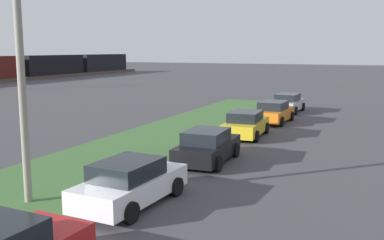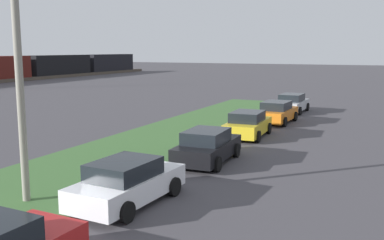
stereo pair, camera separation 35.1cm
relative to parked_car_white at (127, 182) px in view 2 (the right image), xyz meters
name	(u,v)px [view 2 (the right image)]	position (x,y,z in m)	size (l,w,h in m)	color
grass_median	(20,194)	(-0.85, 3.78, -0.66)	(60.00, 6.00, 0.12)	#3D6633
parked_car_white	(127,182)	(0.00, 0.00, 0.00)	(4.40, 2.21, 1.47)	silver
parked_car_black	(207,146)	(5.98, -0.26, 0.00)	(4.37, 2.16, 1.47)	black
parked_car_yellow	(248,124)	(12.24, -0.12, 0.00)	(4.38, 2.18, 1.47)	gold
parked_car_orange	(277,112)	(17.74, -0.41, 0.00)	(4.37, 2.16, 1.47)	orange
parked_car_silver	(292,103)	(23.27, -0.25, 0.00)	(4.36, 2.14, 1.47)	#B2B5BA
streetlight	(28,67)	(-1.31, 2.60, 3.67)	(0.59, 2.87, 7.50)	gray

